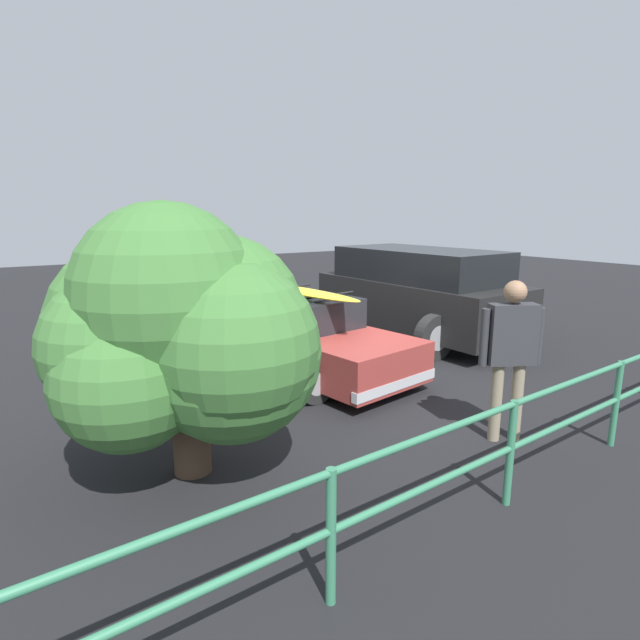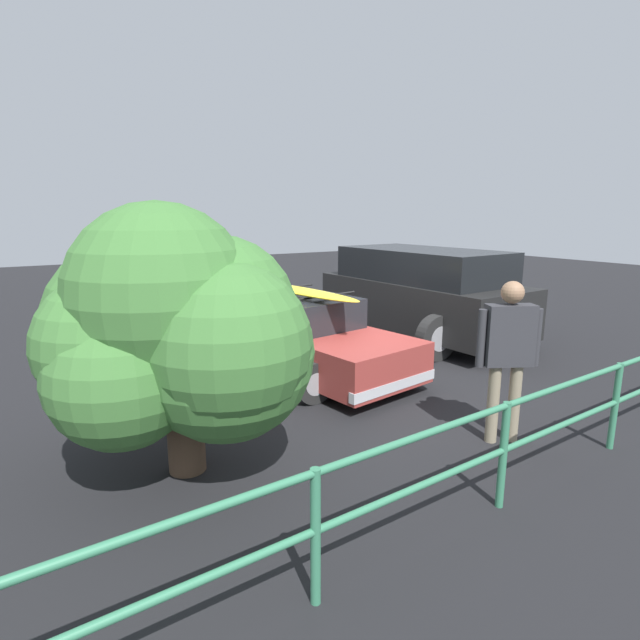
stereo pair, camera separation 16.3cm
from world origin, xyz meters
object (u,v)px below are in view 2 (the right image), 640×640
at_px(sedan_car, 299,334).
at_px(suv_car, 421,292).
at_px(bush_near_left, 174,331).
at_px(person_bystander, 508,347).

bearing_deg(sedan_car, suv_car, -170.70).
bearing_deg(suv_car, sedan_car, 9.30).
distance_m(sedan_car, bush_near_left, 3.69).
xyz_separation_m(suv_car, bush_near_left, (5.87, 2.88, 0.51)).
bearing_deg(sedan_car, bush_near_left, 41.24).
relative_size(sedan_car, suv_car, 0.96).
xyz_separation_m(sedan_car, bush_near_left, (2.69, 2.36, 0.88)).
bearing_deg(person_bystander, bush_near_left, -20.25).
bearing_deg(bush_near_left, suv_car, -153.85).
distance_m(person_bystander, bush_near_left, 3.55).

